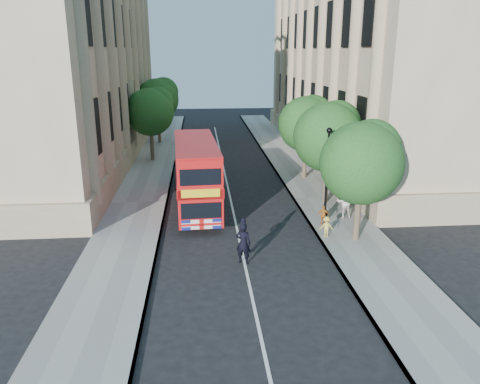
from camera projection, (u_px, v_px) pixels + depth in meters
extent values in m
plane|color=black|center=(247.00, 273.00, 20.16)|extent=(120.00, 120.00, 0.00)
cube|color=gray|center=(320.00, 198.00, 30.15)|extent=(3.50, 80.00, 0.12)
cube|color=gray|center=(139.00, 203.00, 29.20)|extent=(3.50, 80.00, 0.12)
cube|color=tan|center=(374.00, 53.00, 41.57)|extent=(12.00, 38.00, 18.00)
cube|color=tan|center=(56.00, 53.00, 39.29)|extent=(12.00, 38.00, 18.00)
cylinder|color=#473828|center=(357.00, 214.00, 23.08)|extent=(0.32, 0.32, 2.86)
sphere|color=#194B1F|center=(361.00, 163.00, 22.33)|extent=(4.00, 4.00, 4.00)
sphere|color=#194B1F|center=(372.00, 148.00, 22.57)|extent=(2.80, 2.80, 2.80)
sphere|color=#194B1F|center=(354.00, 154.00, 21.85)|extent=(2.60, 2.60, 2.60)
cylinder|color=#473828|center=(326.00, 181.00, 28.79)|extent=(0.32, 0.32, 2.99)
sphere|color=#194B1F|center=(328.00, 137.00, 28.00)|extent=(4.20, 4.20, 4.20)
sphere|color=#194B1F|center=(337.00, 125.00, 28.23)|extent=(2.94, 2.94, 2.94)
sphere|color=#194B1F|center=(322.00, 129.00, 27.51)|extent=(2.73, 2.73, 2.73)
cylinder|color=#473828|center=(305.00, 160.00, 34.52)|extent=(0.32, 0.32, 2.90)
sphere|color=#194B1F|center=(306.00, 124.00, 33.75)|extent=(4.00, 4.00, 4.00)
sphere|color=#194B1F|center=(313.00, 114.00, 33.99)|extent=(2.80, 2.80, 2.80)
sphere|color=#194B1F|center=(300.00, 117.00, 33.27)|extent=(2.60, 2.60, 2.60)
cylinder|color=#473828|center=(152.00, 144.00, 40.21)|extent=(0.32, 0.32, 2.99)
sphere|color=#194B1F|center=(150.00, 112.00, 39.42)|extent=(4.00, 4.00, 4.00)
sphere|color=#194B1F|center=(157.00, 103.00, 39.65)|extent=(2.80, 2.80, 2.80)
sphere|color=#194B1F|center=(143.00, 106.00, 38.93)|extent=(2.60, 2.60, 2.60)
cylinder|color=#473828|center=(159.00, 128.00, 47.81)|extent=(0.32, 0.32, 3.17)
sphere|color=#194B1F|center=(158.00, 100.00, 46.97)|extent=(4.20, 4.20, 4.20)
sphere|color=#194B1F|center=(164.00, 92.00, 47.19)|extent=(2.94, 2.94, 2.94)
sphere|color=#194B1F|center=(152.00, 94.00, 46.48)|extent=(2.73, 2.73, 2.73)
cylinder|color=black|center=(325.00, 215.00, 26.19)|extent=(0.30, 0.30, 0.50)
cylinder|color=black|center=(327.00, 176.00, 25.53)|extent=(0.14, 0.14, 5.00)
sphere|color=black|center=(329.00, 130.00, 24.81)|extent=(0.32, 0.32, 0.32)
cube|color=#B90D0C|center=(196.00, 174.00, 27.55)|extent=(2.78, 8.89, 3.65)
cube|color=black|center=(197.00, 187.00, 27.78)|extent=(2.81, 8.34, 0.83)
cube|color=black|center=(196.00, 158.00, 27.27)|extent=(2.81, 8.34, 0.83)
cube|color=yellow|center=(201.00, 193.00, 23.35)|extent=(1.94, 0.18, 0.42)
cylinder|color=black|center=(181.00, 221.00, 24.99)|extent=(0.31, 0.94, 0.92)
cylinder|color=black|center=(219.00, 219.00, 25.27)|extent=(0.31, 0.94, 0.92)
cylinder|color=black|center=(179.00, 189.00, 30.68)|extent=(0.31, 0.94, 0.92)
cylinder|color=black|center=(211.00, 188.00, 30.96)|extent=(0.31, 0.94, 0.92)
cube|color=black|center=(203.00, 167.00, 33.01)|extent=(2.09, 1.91, 2.07)
cube|color=black|center=(204.00, 166.00, 32.15)|extent=(1.78, 0.22, 0.69)
cube|color=black|center=(201.00, 157.00, 35.01)|extent=(2.18, 3.29, 2.47)
cube|color=black|center=(202.00, 174.00, 34.79)|extent=(2.09, 4.85, 0.25)
cylinder|color=black|center=(191.00, 180.00, 33.06)|extent=(0.27, 0.80, 0.79)
cylinder|color=black|center=(216.00, 179.00, 33.32)|extent=(0.27, 0.80, 0.79)
cylinder|color=black|center=(189.00, 169.00, 36.14)|extent=(0.27, 0.80, 0.79)
cylinder|color=black|center=(212.00, 168.00, 36.40)|extent=(0.27, 0.80, 0.79)
imported|color=black|center=(243.00, 243.00, 20.83)|extent=(0.82, 0.70, 1.91)
imported|color=beige|center=(344.00, 202.00, 26.28)|extent=(0.90, 0.70, 1.85)
imported|color=#C26B22|center=(323.00, 215.00, 25.23)|extent=(0.68, 0.39, 1.09)
imported|color=gold|center=(326.00, 227.00, 23.63)|extent=(0.72, 0.45, 1.07)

